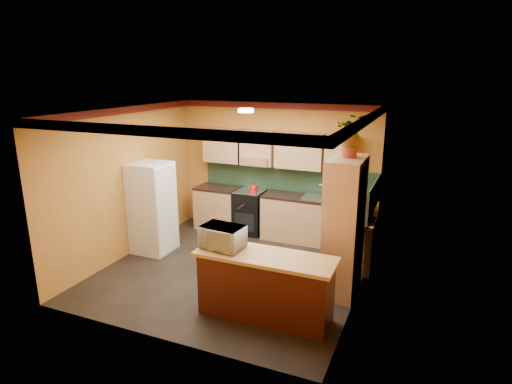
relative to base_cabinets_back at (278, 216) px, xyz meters
The scene contains 15 objects.
room_shell 2.25m from the base_cabinets_back, 95.46° to the right, with size 4.24×4.24×2.72m.
base_cabinets_back is the anchor object (origin of this frame).
countertop_back 0.46m from the base_cabinets_back, 90.00° to the right, with size 3.65×0.62×0.04m, color black.
stove 0.63m from the base_cabinets_back, behind, with size 0.58×0.58×0.91m, color black.
kettle 0.77m from the base_cabinets_back, behind, with size 0.17×0.17×0.18m, color red, non-canonical shape.
sink 0.92m from the base_cabinets_back, ahead, with size 0.48×0.40×0.03m, color silver.
base_cabinets_right 1.86m from the base_cabinets_back, 28.77° to the right, with size 0.60×0.80×0.88m, color tan.
countertop_right 1.92m from the base_cabinets_back, 28.77° to the right, with size 0.62×0.80×0.04m, color black.
fridge 2.52m from the base_cabinets_back, 140.47° to the right, with size 0.68×0.66×1.70m, color white.
pantry 2.52m from the base_cabinets_back, 46.51° to the right, with size 0.48×0.90×2.10m, color tan.
fern_pot 2.97m from the base_cabinets_back, 45.69° to the right, with size 0.22×0.22×0.16m, color maroon.
fern 3.16m from the base_cabinets_back, 45.69° to the right, with size 0.41×0.36×0.46m, color tan.
breakfast_bar 3.04m from the base_cabinets_back, 73.33° to the right, with size 1.80×0.55×0.88m, color #481D10.
bar_top 3.07m from the base_cabinets_back, 73.33° to the right, with size 1.90×0.65×0.05m, color #D9B569.
microwave 2.99m from the base_cabinets_back, 85.33° to the right, with size 0.58×0.39×0.32m, color white.
Camera 1 is at (2.96, -6.00, 3.27)m, focal length 30.00 mm.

